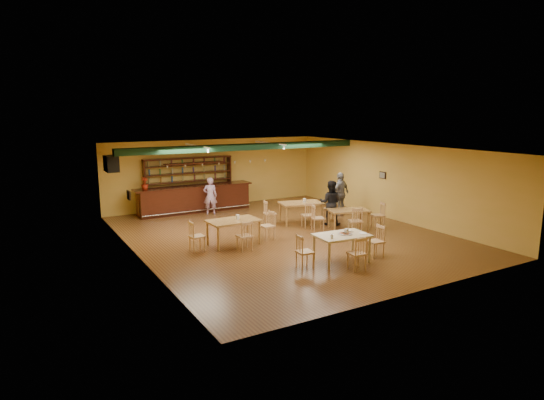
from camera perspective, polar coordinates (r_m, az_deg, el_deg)
floor at (r=16.16m, az=1.44°, el=-4.31°), size 12.00×12.00×0.00m
ceiling_beam at (r=18.10m, az=-3.17°, el=6.53°), size 10.00×0.30×0.25m
track_rail_left at (r=17.92m, az=-9.22°, el=6.59°), size 0.05×2.50×0.05m
track_rail_right at (r=19.28m, az=-0.24°, el=7.02°), size 0.05×2.50×0.05m
ac_unit at (r=17.93m, az=-19.10°, el=4.24°), size 0.34×0.70×0.48m
picture_left at (r=14.88m, az=-17.21°, el=0.58°), size 0.04×0.34×0.28m
picture_right at (r=19.21m, az=13.45°, el=2.99°), size 0.04×0.34×0.28m
bar_counter at (r=20.02m, az=-9.51°, el=0.16°), size 5.06×0.85×1.13m
back_bar_hutch at (r=20.51m, az=-10.17°, el=2.02°), size 3.92×0.40×2.28m
poinsettia at (r=19.27m, az=-15.38°, el=1.98°), size 0.37×0.37×0.51m
dining_table_b at (r=17.86m, az=3.56°, el=-1.55°), size 1.76×1.27×0.80m
dining_table_c at (r=14.97m, az=-4.75°, el=-3.97°), size 1.65×1.02×0.81m
dining_table_d at (r=17.15m, az=9.36°, el=-2.34°), size 1.62×1.26×0.71m
near_table at (r=13.39m, az=8.55°, el=-5.88°), size 1.57×1.08×0.80m
pizza_tray at (r=13.34m, az=8.96°, el=-4.12°), size 0.50×0.50×0.01m
parmesan_shaker at (r=12.85m, az=7.36°, el=-4.43°), size 0.08×0.08×0.11m
napkin_stack at (r=13.66m, az=9.28°, el=-3.74°), size 0.22×0.18×0.03m
pizza_server at (r=13.48m, az=9.35°, el=-3.94°), size 0.33×0.14×0.00m
side_plate at (r=13.48m, az=11.13°, el=-4.04°), size 0.24×0.24×0.01m
patron_bar at (r=19.36m, az=-7.61°, el=0.49°), size 0.67×0.56×1.56m
patron_right_a at (r=17.58m, az=7.19°, el=-0.33°), size 1.04×1.02×1.69m
patron_right_b at (r=19.31m, az=8.42°, el=0.76°), size 1.12×0.72×1.77m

